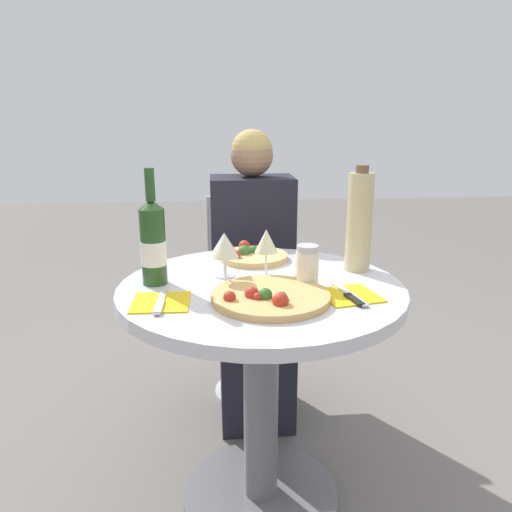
{
  "coord_description": "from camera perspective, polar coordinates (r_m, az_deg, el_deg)",
  "views": [
    {
      "loc": [
        -0.14,
        -1.38,
        1.22
      ],
      "look_at": [
        -0.02,
        -0.04,
        0.85
      ],
      "focal_mm": 35.0,
      "sensor_mm": 36.0,
      "label": 1
    }
  ],
  "objects": [
    {
      "name": "wine_glass_back_left",
      "position": [
        1.51,
        -3.65,
        1.41
      ],
      "size": [
        0.08,
        0.08,
        0.14
      ],
      "color": "silver",
      "rests_on": "dining_table"
    },
    {
      "name": "chair_behind_diner",
      "position": [
        2.25,
        -0.56,
        -4.77
      ],
      "size": [
        0.38,
        0.38,
        0.88
      ],
      "rotation": [
        0.0,
        0.0,
        3.14
      ],
      "color": "silver",
      "rests_on": "ground_plane"
    },
    {
      "name": "pizza_large",
      "position": [
        1.33,
        1.57,
        -4.68
      ],
      "size": [
        0.32,
        0.32,
        0.05
      ],
      "color": "tan",
      "rests_on": "dining_table"
    },
    {
      "name": "ground_plane",
      "position": [
        1.85,
        0.53,
        -25.73
      ],
      "size": [
        12.0,
        12.0,
        0.0
      ],
      "primitive_type": "plane",
      "color": "slate",
      "rests_on": "ground"
    },
    {
      "name": "dining_table",
      "position": [
        1.54,
        0.58,
        -10.54
      ],
      "size": [
        0.84,
        0.84,
        0.75
      ],
      "color": "slate",
      "rests_on": "ground_plane"
    },
    {
      "name": "place_setting_left",
      "position": [
        1.34,
        -10.83,
        -5.21
      ],
      "size": [
        0.15,
        0.19,
        0.01
      ],
      "color": "gold",
      "rests_on": "dining_table"
    },
    {
      "name": "pizza_small_far",
      "position": [
        1.71,
        -0.51,
        0.06
      ],
      "size": [
        0.23,
        0.23,
        0.05
      ],
      "color": "#DBB26B",
      "rests_on": "dining_table"
    },
    {
      "name": "tall_carafe",
      "position": [
        1.6,
        11.72,
        3.89
      ],
      "size": [
        0.08,
        0.08,
        0.33
      ],
      "color": "tan",
      "rests_on": "dining_table"
    },
    {
      "name": "sugar_shaker",
      "position": [
        1.45,
        5.87,
        -1.11
      ],
      "size": [
        0.07,
        0.07,
        0.12
      ],
      "color": "silver",
      "rests_on": "dining_table"
    },
    {
      "name": "wine_glass_front_left",
      "position": [
        1.42,
        -3.56,
        0.99
      ],
      "size": [
        0.08,
        0.08,
        0.15
      ],
      "color": "silver",
      "rests_on": "dining_table"
    },
    {
      "name": "seated_diner",
      "position": [
        2.08,
        -0.25,
        -3.96
      ],
      "size": [
        0.34,
        0.47,
        1.17
      ],
      "rotation": [
        0.0,
        0.0,
        3.14
      ],
      "color": "black",
      "rests_on": "ground_plane"
    },
    {
      "name": "place_setting_right",
      "position": [
        1.39,
        10.62,
        -4.44
      ],
      "size": [
        0.18,
        0.19,
        0.01
      ],
      "color": "gold",
      "rests_on": "dining_table"
    },
    {
      "name": "wine_bottle",
      "position": [
        1.47,
        -11.68,
        1.51
      ],
      "size": [
        0.07,
        0.07,
        0.34
      ],
      "color": "#23471E",
      "rests_on": "dining_table"
    },
    {
      "name": "wine_glass_back_right",
      "position": [
        1.52,
        1.18,
        1.61
      ],
      "size": [
        0.07,
        0.07,
        0.15
      ],
      "color": "silver",
      "rests_on": "dining_table"
    }
  ]
}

